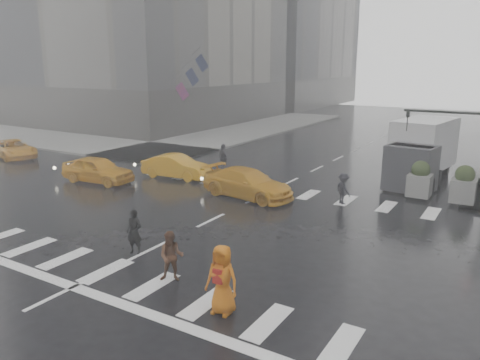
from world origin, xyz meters
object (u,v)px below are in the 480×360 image
Objects in this scene: taxi_mid at (176,167)px; box_truck at (421,150)px; traffic_signal_pole at (469,139)px; pedestrian_brown at (171,256)px; taxi_front at (98,170)px; pedestrian_orange at (222,280)px.

box_truck is (12.48, 6.35, 1.19)m from taxi_mid.
traffic_signal_pole is at bearing -85.93° from taxi_mid.
pedestrian_brown is at bearing -147.61° from taxi_mid.
box_truck is (4.02, 17.08, 1.07)m from pedestrian_brown.
taxi_front reaches higher than taxi_mid.
pedestrian_orange is (2.42, -0.81, 0.17)m from pedestrian_brown.
pedestrian_orange is at bearing -125.80° from taxi_front.
traffic_signal_pole is at bearing -45.89° from box_truck.
pedestrian_orange is at bearing -47.70° from pedestrian_brown.
taxi_mid is (-15.19, -2.66, -2.53)m from traffic_signal_pole.
taxi_front is 1.04× the size of taxi_mid.
pedestrian_orange reaches higher than pedestrian_brown.
taxi_mid is (-8.46, 10.73, -0.12)m from pedestrian_brown.
traffic_signal_pole reaches higher than pedestrian_brown.
pedestrian_brown is 0.24× the size of box_truck.
pedestrian_orange is at bearing -142.55° from taxi_mid.
pedestrian_orange is (-4.31, -14.20, -2.24)m from traffic_signal_pole.
traffic_signal_pole is 4.77m from box_truck.
traffic_signal_pole is 19.42m from taxi_front.
traffic_signal_pole is 15.01m from pedestrian_orange.
traffic_signal_pole is 1.04× the size of taxi_front.
pedestrian_brown is 2.56m from pedestrian_orange.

